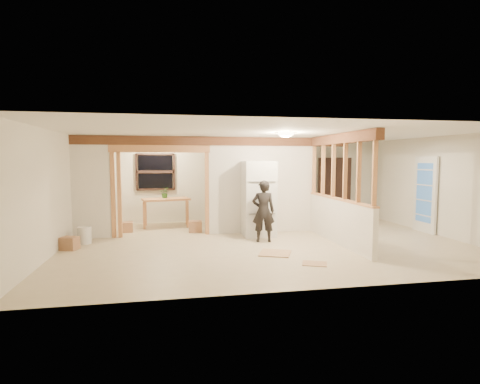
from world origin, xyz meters
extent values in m
cube|color=beige|center=(0.00, 0.00, -0.01)|extent=(9.00, 6.50, 0.01)
cube|color=white|center=(0.00, 0.00, 2.50)|extent=(9.00, 6.50, 0.01)
cube|color=silver|center=(0.00, 3.25, 1.25)|extent=(9.00, 0.01, 2.50)
cube|color=silver|center=(0.00, -3.25, 1.25)|extent=(9.00, 0.01, 2.50)
cube|color=silver|center=(-4.50, 0.00, 1.25)|extent=(0.01, 6.50, 2.50)
cube|color=silver|center=(4.50, 0.00, 1.25)|extent=(0.01, 6.50, 2.50)
cube|color=silver|center=(-4.05, 1.20, 1.25)|extent=(0.90, 0.12, 2.50)
cube|color=silver|center=(0.20, 1.20, 1.25)|extent=(2.80, 0.12, 2.50)
cube|color=tan|center=(-2.40, 1.20, 1.10)|extent=(2.46, 0.14, 2.20)
cube|color=brown|center=(-1.00, 1.20, 2.38)|extent=(7.00, 0.18, 0.22)
cube|color=brown|center=(1.60, -0.40, 2.38)|extent=(0.18, 3.30, 0.22)
cube|color=silver|center=(1.60, -0.40, 0.50)|extent=(0.12, 3.20, 1.00)
cube|color=tan|center=(1.60, -0.40, 1.66)|extent=(0.14, 3.20, 1.32)
cube|color=black|center=(-2.60, 3.17, 1.55)|extent=(1.12, 0.10, 1.10)
cube|color=white|center=(4.42, 0.40, 1.00)|extent=(0.12, 0.86, 2.00)
ellipsoid|color=#FFEABF|center=(0.30, -0.50, 2.48)|extent=(0.36, 0.36, 0.16)
ellipsoid|color=#FFEABF|center=(-2.50, 2.30, 2.48)|extent=(0.32, 0.32, 0.14)
ellipsoid|color=#FFD88C|center=(-2.00, 1.60, 2.18)|extent=(0.07, 0.07, 0.07)
cube|color=white|center=(0.00, 0.76, 0.94)|extent=(0.77, 0.75, 1.88)
imported|color=black|center=(-0.05, 0.05, 0.72)|extent=(0.57, 0.42, 1.44)
cube|color=tan|center=(-2.30, 2.49, 0.41)|extent=(1.40, 0.90, 0.82)
imported|color=#37602B|center=(-2.32, 2.56, 0.97)|extent=(0.35, 0.32, 0.31)
cylinder|color=#A41817|center=(-3.96, 2.23, 0.30)|extent=(0.51, 0.51, 0.60)
cube|color=black|center=(3.07, 3.02, 0.99)|extent=(0.99, 0.33, 1.98)
cylinder|color=white|center=(-4.11, 0.60, 0.19)|extent=(0.33, 0.33, 0.38)
cube|color=#A87551|center=(-1.53, 1.53, 0.15)|extent=(0.36, 0.31, 0.29)
cube|color=#A87551|center=(-3.31, 1.86, 0.13)|extent=(0.31, 0.31, 0.26)
cube|color=#A87551|center=(-4.30, 0.04, 0.14)|extent=(0.41, 0.37, 0.27)
cube|color=tan|center=(-0.09, -1.09, 0.01)|extent=(0.80, 0.80, 0.02)
cube|color=tan|center=(0.41, -1.96, 0.01)|extent=(0.54, 0.49, 0.01)
camera|label=1|loc=(-2.17, -8.32, 1.91)|focal=28.00mm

